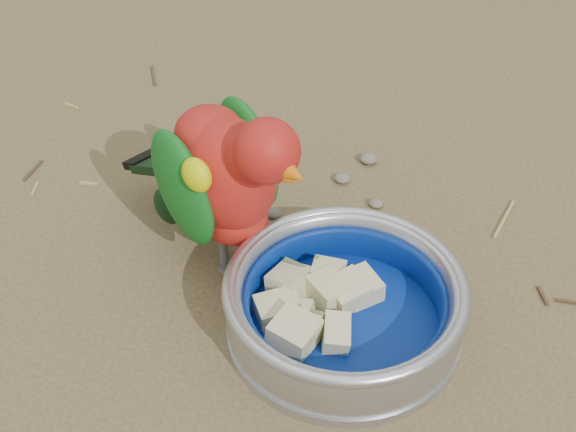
# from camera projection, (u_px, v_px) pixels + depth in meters

# --- Properties ---
(ground) EXTENTS (60.00, 60.00, 0.00)m
(ground) POSITION_uv_depth(u_px,v_px,m) (277.00, 352.00, 0.71)
(ground) COLOR brown
(food_bowl) EXTENTS (0.21, 0.21, 0.02)m
(food_bowl) POSITION_uv_depth(u_px,v_px,m) (343.00, 325.00, 0.72)
(food_bowl) COLOR #B2B2BA
(food_bowl) RESTS_ON ground
(bowl_wall) EXTENTS (0.21, 0.21, 0.04)m
(bowl_wall) POSITION_uv_depth(u_px,v_px,m) (345.00, 302.00, 0.70)
(bowl_wall) COLOR #B2B2BA
(bowl_wall) RESTS_ON food_bowl
(fruit_wedges) EXTENTS (0.13, 0.13, 0.03)m
(fruit_wedges) POSITION_uv_depth(u_px,v_px,m) (344.00, 307.00, 0.71)
(fruit_wedges) COLOR beige
(fruit_wedges) RESTS_ON food_bowl
(lory_parrot) EXTENTS (0.24, 0.22, 0.18)m
(lory_parrot) POSITION_uv_depth(u_px,v_px,m) (227.00, 187.00, 0.74)
(lory_parrot) COLOR #AB1A14
(lory_parrot) RESTS_ON ground
(ground_debris) EXTENTS (0.90, 0.80, 0.01)m
(ground_debris) POSITION_uv_depth(u_px,v_px,m) (312.00, 302.00, 0.75)
(ground_debris) COLOR #9A914E
(ground_debris) RESTS_ON ground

